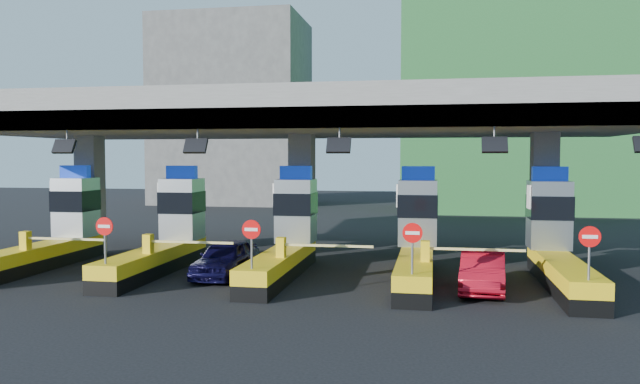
# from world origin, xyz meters

# --- Properties ---
(ground) EXTENTS (120.00, 120.00, 0.00)m
(ground) POSITION_xyz_m (0.00, 0.00, 0.00)
(ground) COLOR black
(ground) RESTS_ON ground
(toll_canopy) EXTENTS (28.00, 12.09, 7.00)m
(toll_canopy) POSITION_xyz_m (0.00, 2.87, 6.13)
(toll_canopy) COLOR slate
(toll_canopy) RESTS_ON ground
(toll_lane_far_left) EXTENTS (4.43, 8.00, 4.16)m
(toll_lane_far_left) POSITION_xyz_m (-10.00, 0.28, 1.40)
(toll_lane_far_left) COLOR black
(toll_lane_far_left) RESTS_ON ground
(toll_lane_left) EXTENTS (4.43, 8.00, 4.16)m
(toll_lane_left) POSITION_xyz_m (-5.00, 0.28, 1.40)
(toll_lane_left) COLOR black
(toll_lane_left) RESTS_ON ground
(toll_lane_center) EXTENTS (4.43, 8.00, 4.16)m
(toll_lane_center) POSITION_xyz_m (0.00, 0.28, 1.40)
(toll_lane_center) COLOR black
(toll_lane_center) RESTS_ON ground
(toll_lane_right) EXTENTS (4.43, 8.00, 4.16)m
(toll_lane_right) POSITION_xyz_m (5.00, 0.28, 1.40)
(toll_lane_right) COLOR black
(toll_lane_right) RESTS_ON ground
(toll_lane_far_right) EXTENTS (4.43, 8.00, 4.16)m
(toll_lane_far_right) POSITION_xyz_m (10.00, 0.28, 1.40)
(toll_lane_far_right) COLOR black
(toll_lane_far_right) RESTS_ON ground
(bg_building_scaffold) EXTENTS (18.00, 12.00, 28.00)m
(bg_building_scaffold) POSITION_xyz_m (12.00, 32.00, 14.00)
(bg_building_scaffold) COLOR #1E5926
(bg_building_scaffold) RESTS_ON ground
(bg_building_concrete) EXTENTS (14.00, 10.00, 18.00)m
(bg_building_concrete) POSITION_xyz_m (-14.00, 36.00, 9.00)
(bg_building_concrete) COLOR #4C4C49
(bg_building_concrete) RESTS_ON ground
(van) EXTENTS (1.80, 4.19, 1.41)m
(van) POSITION_xyz_m (-2.07, -1.08, 0.70)
(van) COLOR black
(van) RESTS_ON ground
(red_car) EXTENTS (1.77, 4.20, 1.35)m
(red_car) POSITION_xyz_m (7.26, -1.92, 0.67)
(red_car) COLOR #B50D1E
(red_car) RESTS_ON ground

